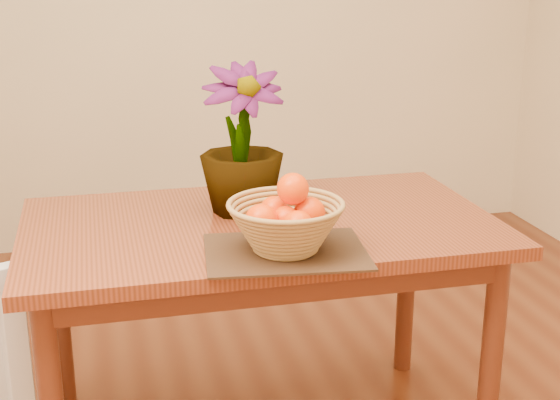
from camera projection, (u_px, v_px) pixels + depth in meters
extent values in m
cube|color=maroon|center=(261.00, 227.00, 2.33)|extent=(1.40, 0.80, 0.04)
cube|color=#4D2112|center=(261.00, 246.00, 2.35)|extent=(1.28, 0.68, 0.08)
cylinder|color=#4D2112|center=(491.00, 366.00, 2.29)|extent=(0.06, 0.06, 0.71)
cylinder|color=#4D2112|center=(60.00, 317.00, 2.60)|extent=(0.06, 0.06, 0.71)
cylinder|color=#4D2112|center=(406.00, 282.00, 2.88)|extent=(0.06, 0.06, 0.71)
cube|color=#3A2215|center=(286.00, 252.00, 2.07)|extent=(0.46, 0.37, 0.01)
cylinder|color=#AA8047|center=(286.00, 249.00, 2.07)|extent=(0.16, 0.16, 0.01)
sphere|color=#FF4304|center=(286.00, 219.00, 2.04)|extent=(0.07, 0.07, 0.07)
sphere|color=#FF4304|center=(309.00, 213.00, 2.07)|extent=(0.09, 0.09, 0.09)
sphere|color=#FF4304|center=(274.00, 210.00, 2.10)|extent=(0.08, 0.08, 0.08)
sphere|color=#FF4304|center=(261.00, 220.00, 2.01)|extent=(0.09, 0.09, 0.09)
sphere|color=#FF4304|center=(298.00, 226.00, 1.98)|extent=(0.08, 0.08, 0.08)
sphere|color=#FF4304|center=(293.00, 189.00, 2.04)|extent=(0.09, 0.09, 0.09)
imported|color=#184513|center=(242.00, 140.00, 2.34)|extent=(0.25, 0.25, 0.45)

